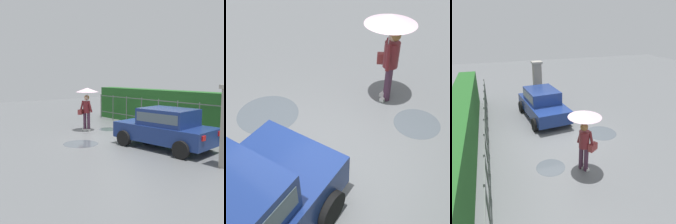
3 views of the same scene
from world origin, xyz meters
The scene contains 4 objects.
ground_plane centered at (0.00, 0.00, 0.00)m, with size 40.00×40.00×0.00m, color slate.
pedestrian centered at (-2.52, -0.23, 1.58)m, with size 1.09×1.09×2.08m.
puddle_near centered at (-0.40, -1.98, 0.00)m, with size 1.38×1.38×0.00m, color #4C545B.
puddle_far centered at (-2.16, 0.83, 0.00)m, with size 1.01×1.01×0.00m, color #4C545B.
Camera 2 is at (2.70, 2.43, 4.26)m, focal length 47.43 mm.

